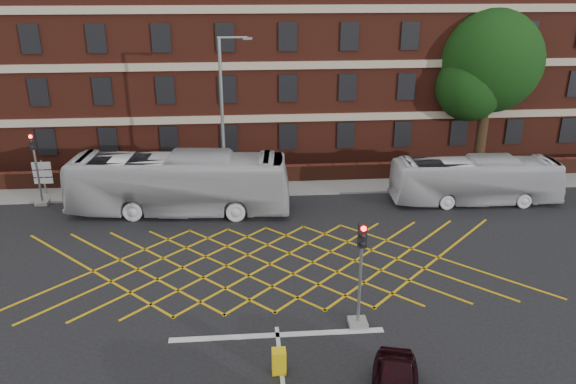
{
  "coord_description": "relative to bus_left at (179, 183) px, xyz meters",
  "views": [
    {
      "loc": [
        -1.07,
        -20.98,
        12.51
      ],
      "look_at": [
        0.81,
        1.5,
        3.76
      ],
      "focal_mm": 35.0,
      "sensor_mm": 36.0,
      "label": 1
    }
  ],
  "objects": [
    {
      "name": "traffic_light_near",
      "position": [
        7.77,
        -11.69,
        0.06
      ],
      "size": [
        0.7,
        0.7,
        4.27
      ],
      "color": "slate",
      "rests_on": "ground"
    },
    {
      "name": "street_lamp",
      "position": [
        2.56,
        1.02,
        1.6
      ],
      "size": [
        2.25,
        1.0,
        9.48
      ],
      "color": "slate",
      "rests_on": "ground"
    },
    {
      "name": "bus_right",
      "position": [
        17.0,
        0.03,
        -0.35
      ],
      "size": [
        9.84,
        2.67,
        2.72
      ],
      "primitive_type": "imported",
      "rotation": [
        0.0,
        0.0,
        1.53
      ],
      "color": "silver",
      "rests_on": "ground"
    },
    {
      "name": "boundary_wall",
      "position": [
        4.66,
        4.41,
        -1.16
      ],
      "size": [
        56.0,
        0.5,
        1.1
      ],
      "primitive_type": "cube",
      "color": "#4D2014",
      "rests_on": "ground"
    },
    {
      "name": "victorian_building",
      "position": [
        4.91,
        13.41,
        6.13
      ],
      "size": [
        51.0,
        12.17,
        20.4
      ],
      "color": "#592116",
      "rests_on": "ground"
    },
    {
      "name": "ground",
      "position": [
        4.66,
        -8.59,
        -1.71
      ],
      "size": [
        120.0,
        120.0,
        0.0
      ],
      "primitive_type": "plane",
      "color": "black",
      "rests_on": "ground"
    },
    {
      "name": "traffic_light_far",
      "position": [
        -8.17,
        1.8,
        0.06
      ],
      "size": [
        0.7,
        0.7,
        4.27
      ],
      "color": "slate",
      "rests_on": "ground"
    },
    {
      "name": "utility_cabinet",
      "position": [
        4.58,
        -14.16,
        -1.26
      ],
      "size": [
        0.47,
        0.42,
        0.88
      ],
      "primitive_type": "cube",
      "color": "yellow",
      "rests_on": "ground"
    },
    {
      "name": "deciduous_tree",
      "position": [
        20.31,
        7.59,
        4.88
      ],
      "size": [
        7.36,
        6.98,
        10.58
      ],
      "color": "black",
      "rests_on": "ground"
    },
    {
      "name": "far_pavement",
      "position": [
        4.66,
        3.41,
        -1.65
      ],
      "size": [
        60.0,
        3.0,
        0.12
      ],
      "primitive_type": "cube",
      "color": "slate",
      "rests_on": "ground"
    },
    {
      "name": "bus_left",
      "position": [
        0.0,
        0.0,
        0.0
      ],
      "size": [
        12.46,
        3.99,
        3.41
      ],
      "primitive_type": "imported",
      "rotation": [
        0.0,
        0.0,
        1.48
      ],
      "color": "silver",
      "rests_on": "ground"
    },
    {
      "name": "direction_signs",
      "position": [
        -8.42,
        3.23,
        -0.33
      ],
      "size": [
        1.1,
        0.16,
        2.2
      ],
      "color": "gray",
      "rests_on": "ground"
    },
    {
      "name": "stop_line",
      "position": [
        4.66,
        -12.09,
        -1.7
      ],
      "size": [
        8.0,
        0.3,
        0.02
      ],
      "primitive_type": "cube",
      "color": "silver",
      "rests_on": "ground"
    },
    {
      "name": "box_junction_hatching",
      "position": [
        4.66,
        -6.59,
        -1.7
      ],
      "size": [
        8.22,
        8.22,
        0.02
      ],
      "primitive_type": "cube",
      "rotation": [
        0.0,
        0.0,
        0.79
      ],
      "color": "#CC990C",
      "rests_on": "ground"
    }
  ]
}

